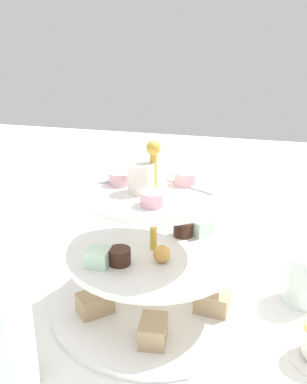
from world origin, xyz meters
TOP-DOWN VIEW (x-y plane):
  - ground_plane at (0.00, 0.00)m, footprint 2.40×2.40m
  - tiered_serving_stand at (0.00, 0.00)m, footprint 0.30×0.30m
  - water_glass_tall_right at (0.12, 0.20)m, footprint 0.07×0.07m
  - water_glass_short_left at (-0.22, -0.08)m, footprint 0.06×0.06m
  - butter_knife_left at (0.26, -0.10)m, footprint 0.08×0.16m

SIDE VIEW (x-z plane):
  - ground_plane at x=0.00m, z-range 0.00..0.00m
  - butter_knife_left at x=0.26m, z-range 0.00..0.00m
  - water_glass_short_left at x=-0.22m, z-range 0.00..0.08m
  - water_glass_tall_right at x=0.12m, z-range 0.00..0.13m
  - tiered_serving_stand at x=0.00m, z-range -0.06..0.20m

